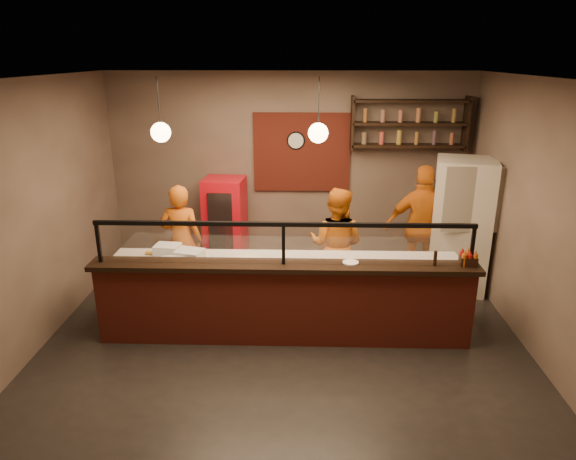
{
  "coord_description": "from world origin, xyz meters",
  "views": [
    {
      "loc": [
        0.22,
        -5.99,
        3.44
      ],
      "look_at": [
        0.04,
        0.3,
        1.28
      ],
      "focal_mm": 32.0,
      "sensor_mm": 36.0,
      "label": 1
    }
  ],
  "objects_px": {
    "wall_clock": "(296,141)",
    "cook_right": "(422,227)",
    "cook_left": "(181,241)",
    "pizza_dough": "(245,262)",
    "fridge": "(460,225)",
    "cook_mid": "(336,245)",
    "red_cooler": "(225,223)",
    "condiment_caddy": "(468,261)",
    "pepper_mill": "(435,258)"
  },
  "relations": [
    {
      "from": "cook_left",
      "to": "pizza_dough",
      "type": "distance_m",
      "value": 1.41
    },
    {
      "from": "cook_mid",
      "to": "cook_right",
      "type": "xyz_separation_m",
      "value": [
        1.34,
        0.52,
        0.11
      ]
    },
    {
      "from": "red_cooler",
      "to": "pepper_mill",
      "type": "relative_size",
      "value": 8.22
    },
    {
      "from": "cook_right",
      "to": "pepper_mill",
      "type": "xyz_separation_m",
      "value": [
        -0.25,
        -1.77,
        0.2
      ]
    },
    {
      "from": "fridge",
      "to": "pepper_mill",
      "type": "distance_m",
      "value": 1.89
    },
    {
      "from": "cook_left",
      "to": "fridge",
      "type": "distance_m",
      "value": 4.18
    },
    {
      "from": "pizza_dough",
      "to": "red_cooler",
      "type": "bearing_deg",
      "value": 105.33
    },
    {
      "from": "cook_mid",
      "to": "pizza_dough",
      "type": "xyz_separation_m",
      "value": [
        -1.22,
        -0.83,
        0.06
      ]
    },
    {
      "from": "red_cooler",
      "to": "pepper_mill",
      "type": "height_order",
      "value": "red_cooler"
    },
    {
      "from": "cook_mid",
      "to": "pizza_dough",
      "type": "distance_m",
      "value": 1.48
    },
    {
      "from": "red_cooler",
      "to": "pizza_dough",
      "type": "distance_m",
      "value": 2.12
    },
    {
      "from": "wall_clock",
      "to": "cook_mid",
      "type": "bearing_deg",
      "value": -68.1
    },
    {
      "from": "wall_clock",
      "to": "cook_right",
      "type": "relative_size",
      "value": 0.16
    },
    {
      "from": "wall_clock",
      "to": "cook_right",
      "type": "bearing_deg",
      "value": -27.08
    },
    {
      "from": "cook_left",
      "to": "pizza_dough",
      "type": "bearing_deg",
      "value": 139.83
    },
    {
      "from": "cook_mid",
      "to": "wall_clock",
      "type": "bearing_deg",
      "value": -46.97
    },
    {
      "from": "cook_right",
      "to": "pizza_dough",
      "type": "height_order",
      "value": "cook_right"
    },
    {
      "from": "condiment_caddy",
      "to": "pepper_mill",
      "type": "distance_m",
      "value": 0.4
    },
    {
      "from": "condiment_caddy",
      "to": "red_cooler",
      "type": "bearing_deg",
      "value": 143.5
    },
    {
      "from": "wall_clock",
      "to": "cook_right",
      "type": "height_order",
      "value": "wall_clock"
    },
    {
      "from": "cook_left",
      "to": "cook_right",
      "type": "xyz_separation_m",
      "value": [
        3.61,
        0.41,
        0.11
      ]
    },
    {
      "from": "cook_left",
      "to": "fridge",
      "type": "height_order",
      "value": "fridge"
    },
    {
      "from": "cook_mid",
      "to": "red_cooler",
      "type": "bearing_deg",
      "value": -12.97
    },
    {
      "from": "cook_mid",
      "to": "cook_right",
      "type": "relative_size",
      "value": 0.89
    },
    {
      "from": "red_cooler",
      "to": "cook_left",
      "type": "bearing_deg",
      "value": -108.77
    },
    {
      "from": "red_cooler",
      "to": "cook_mid",
      "type": "bearing_deg",
      "value": -28.96
    },
    {
      "from": "pepper_mill",
      "to": "red_cooler",
      "type": "bearing_deg",
      "value": 139.49
    },
    {
      "from": "cook_mid",
      "to": "cook_right",
      "type": "height_order",
      "value": "cook_right"
    },
    {
      "from": "pizza_dough",
      "to": "pepper_mill",
      "type": "bearing_deg",
      "value": -10.14
    },
    {
      "from": "red_cooler",
      "to": "pepper_mill",
      "type": "xyz_separation_m",
      "value": [
        2.87,
        -2.45,
        0.39
      ]
    },
    {
      "from": "fridge",
      "to": "pizza_dough",
      "type": "height_order",
      "value": "fridge"
    },
    {
      "from": "fridge",
      "to": "condiment_caddy",
      "type": "xyz_separation_m",
      "value": [
        -0.4,
        -1.67,
        0.11
      ]
    },
    {
      "from": "cook_mid",
      "to": "condiment_caddy",
      "type": "height_order",
      "value": "cook_mid"
    },
    {
      "from": "red_cooler",
      "to": "cook_right",
      "type": "bearing_deg",
      "value": -7.28
    },
    {
      "from": "cook_left",
      "to": "pepper_mill",
      "type": "height_order",
      "value": "cook_left"
    },
    {
      "from": "condiment_caddy",
      "to": "fridge",
      "type": "bearing_deg",
      "value": 76.55
    },
    {
      "from": "fridge",
      "to": "cook_right",
      "type": "bearing_deg",
      "value": -172.43
    },
    {
      "from": "cook_right",
      "to": "condiment_caddy",
      "type": "bearing_deg",
      "value": 100.37
    },
    {
      "from": "pizza_dough",
      "to": "wall_clock",
      "type": "bearing_deg",
      "value": 75.38
    },
    {
      "from": "pizza_dough",
      "to": "pepper_mill",
      "type": "xyz_separation_m",
      "value": [
        2.31,
        -0.41,
        0.25
      ]
    },
    {
      "from": "wall_clock",
      "to": "pepper_mill",
      "type": "bearing_deg",
      "value": -58.41
    },
    {
      "from": "wall_clock",
      "to": "red_cooler",
      "type": "bearing_deg",
      "value": -165.18
    },
    {
      "from": "cook_mid",
      "to": "condiment_caddy",
      "type": "relative_size",
      "value": 8.63
    },
    {
      "from": "wall_clock",
      "to": "cook_left",
      "type": "distance_m",
      "value": 2.51
    },
    {
      "from": "pizza_dough",
      "to": "condiment_caddy",
      "type": "relative_size",
      "value": 2.65
    },
    {
      "from": "red_cooler",
      "to": "pepper_mill",
      "type": "distance_m",
      "value": 3.8
    },
    {
      "from": "wall_clock",
      "to": "red_cooler",
      "type": "relative_size",
      "value": 0.2
    },
    {
      "from": "fridge",
      "to": "pepper_mill",
      "type": "relative_size",
      "value": 10.84
    },
    {
      "from": "cook_mid",
      "to": "red_cooler",
      "type": "relative_size",
      "value": 1.1
    },
    {
      "from": "pizza_dough",
      "to": "fridge",
      "type": "bearing_deg",
      "value": 22.53
    }
  ]
}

